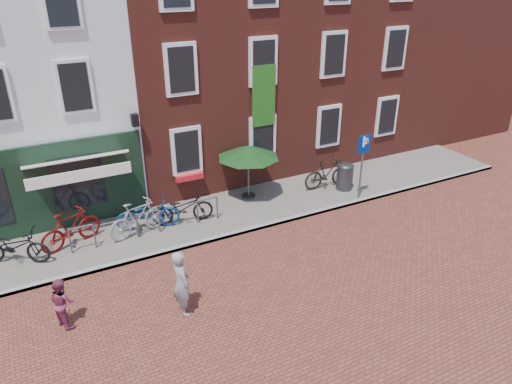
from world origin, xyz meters
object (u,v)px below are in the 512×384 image
bicycle_1 (71,228)px  bicycle_2 (148,214)px  litter_bin (345,175)px  boy (62,302)px  bicycle_5 (327,173)px  bicycle_3 (138,218)px  parking_sign (363,155)px  bicycle_0 (14,246)px  bicycle_4 (183,208)px  woman (181,283)px  parasol (248,149)px

bicycle_1 → bicycle_2: (2.35, -0.05, -0.06)m
litter_bin → boy: (-10.48, -2.94, -0.04)m
bicycle_5 → bicycle_2: bearing=92.1°
bicycle_2 → bicycle_3: bearing=135.4°
bicycle_1 → parking_sign: bearing=-119.5°
bicycle_0 → bicycle_4: same height
woman → parasol: bearing=-46.1°
litter_bin → bicycle_2: bearing=176.2°
parking_sign → bicycle_0: 11.50m
parking_sign → bicycle_0: parking_sign is taller
boy → bicycle_0: size_ratio=0.64×
bicycle_0 → parking_sign: bearing=-67.5°
woman → bicycle_5: (7.30, 4.26, -0.20)m
woman → bicycle_0: 5.48m
bicycle_1 → bicycle_3: bearing=-119.8°
bicycle_1 → bicycle_5: same height
parasol → bicycle_1: size_ratio=1.15×
parasol → litter_bin: bearing=-16.5°
bicycle_3 → bicycle_4: 1.51m
bicycle_2 → bicycle_4: (1.13, -0.16, 0.00)m
parking_sign → bicycle_2: parking_sign is taller
bicycle_0 → bicycle_1: 1.58m
bicycle_4 → bicycle_2: bearing=90.5°
boy → bicycle_3: (2.64, 3.19, 0.04)m
parking_sign → boy: parking_sign is taller
parasol → bicycle_2: (-3.90, -0.56, -1.33)m
bicycle_2 → bicycle_5: 6.95m
bicycle_1 → bicycle_4: (3.48, -0.21, -0.06)m
woman → bicycle_5: woman is taller
bicycle_2 → bicycle_5: bicycle_5 is taller
litter_bin → woman: (-7.81, -3.83, 0.20)m
bicycle_3 → bicycle_2: bearing=-71.6°
parking_sign → bicycle_2: size_ratio=1.20×
litter_bin → parasol: parasol is taller
bicycle_4 → parking_sign: bearing=-92.3°
parking_sign → parasol: 4.06m
bicycle_5 → woman: bearing=122.9°
litter_bin → parking_sign: bearing=-89.4°
woman → bicycle_2: woman is taller
parking_sign → bicycle_1: 9.98m
bicycle_5 → bicycle_3: bearing=94.0°
woman → bicycle_4: woman is taller
bicycle_3 → bicycle_5: bearing=-102.6°
parasol → bicycle_3: (-4.29, -0.80, -1.28)m
parasol → boy: parasol is taller
bicycle_0 → bicycle_4: 5.04m
boy → bicycle_3: boy is taller
parking_sign → bicycle_2: bearing=169.6°
parasol → woman: bearing=-131.1°
litter_bin → bicycle_1: bearing=176.8°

